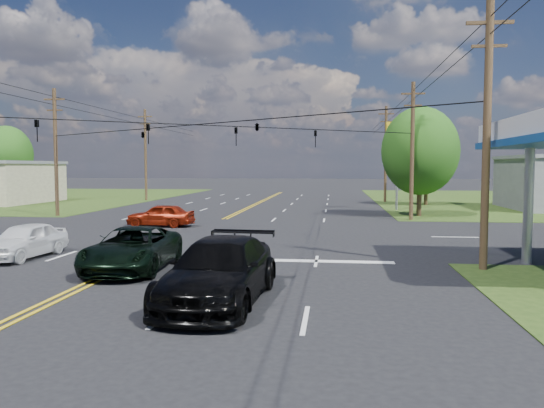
# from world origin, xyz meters

# --- Properties ---
(ground) EXTENTS (280.00, 280.00, 0.00)m
(ground) POSITION_xyz_m (0.00, 12.00, 0.00)
(ground) COLOR black
(ground) RESTS_ON ground
(stop_bar) EXTENTS (10.00, 0.50, 0.02)m
(stop_bar) POSITION_xyz_m (5.00, 4.00, 0.00)
(stop_bar) COLOR silver
(stop_bar) RESTS_ON ground
(pole_se) EXTENTS (1.60, 0.28, 9.50)m
(pole_se) POSITION_xyz_m (13.00, 3.00, 4.92)
(pole_se) COLOR #452F1D
(pole_se) RESTS_ON ground
(pole_nw) EXTENTS (1.60, 0.28, 9.50)m
(pole_nw) POSITION_xyz_m (-13.00, 21.00, 4.92)
(pole_nw) COLOR #452F1D
(pole_nw) RESTS_ON ground
(pole_ne) EXTENTS (1.60, 0.28, 9.50)m
(pole_ne) POSITION_xyz_m (13.00, 21.00, 4.92)
(pole_ne) COLOR #452F1D
(pole_ne) RESTS_ON ground
(pole_left_far) EXTENTS (1.60, 0.28, 10.00)m
(pole_left_far) POSITION_xyz_m (-13.00, 40.00, 5.17)
(pole_left_far) COLOR #452F1D
(pole_left_far) RESTS_ON ground
(pole_right_far) EXTENTS (1.60, 0.28, 10.00)m
(pole_right_far) POSITION_xyz_m (13.00, 40.00, 5.17)
(pole_right_far) COLOR #452F1D
(pole_right_far) RESTS_ON ground
(span_wire_signals) EXTENTS (26.00, 18.00, 1.13)m
(span_wire_signals) POSITION_xyz_m (0.00, 12.00, 6.00)
(span_wire_signals) COLOR black
(span_wire_signals) RESTS_ON ground
(power_lines) EXTENTS (26.04, 100.00, 0.64)m
(power_lines) POSITION_xyz_m (0.00, 10.00, 8.60)
(power_lines) COLOR black
(power_lines) RESTS_ON ground
(tree_right_a) EXTENTS (5.70, 5.70, 8.18)m
(tree_right_a) POSITION_xyz_m (14.00, 24.00, 4.87)
(tree_right_a) COLOR #452F1D
(tree_right_a) RESTS_ON ground
(tree_right_b) EXTENTS (4.94, 4.94, 7.09)m
(tree_right_b) POSITION_xyz_m (16.50, 36.00, 4.22)
(tree_right_b) COLOR #452F1D
(tree_right_b) RESTS_ON ground
(tree_far_l) EXTENTS (6.08, 6.08, 8.72)m
(tree_far_l) POSITION_xyz_m (-32.00, 44.00, 5.19)
(tree_far_l) COLOR #452F1D
(tree_far_l) RESTS_ON ground
(pickup_dkgreen) EXTENTS (2.80, 5.60, 1.52)m
(pickup_dkgreen) POSITION_xyz_m (0.50, 1.59, 0.76)
(pickup_dkgreen) COLOR black
(pickup_dkgreen) RESTS_ON ground
(suv_black) EXTENTS (2.77, 6.07, 1.72)m
(suv_black) POSITION_xyz_m (4.59, -2.55, 0.86)
(suv_black) COLOR black
(suv_black) RESTS_ON ground
(pickup_white) EXTENTS (1.98, 4.30, 1.43)m
(pickup_white) POSITION_xyz_m (-4.82, 3.52, 0.71)
(pickup_white) COLOR white
(pickup_white) RESTS_ON ground
(sedan_red) EXTENTS (4.20, 1.81, 1.41)m
(sedan_red) POSITION_xyz_m (-3.01, 15.13, 0.70)
(sedan_red) COLOR maroon
(sedan_red) RESTS_ON ground
(polesign_ne) EXTENTS (2.06, 0.88, 7.56)m
(polesign_ne) POSITION_xyz_m (13.00, 29.60, 5.82)
(polesign_ne) COLOR #A5A5AA
(polesign_ne) RESTS_ON ground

